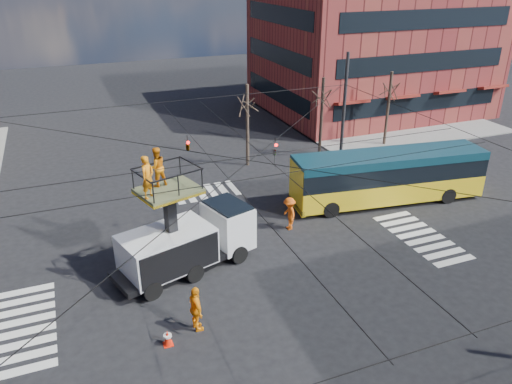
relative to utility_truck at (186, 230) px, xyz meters
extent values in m
plane|color=black|center=(2.57, -1.78, -2.07)|extent=(120.00, 120.00, 0.00)
cube|color=slate|center=(23.57, 19.22, -2.01)|extent=(18.00, 18.00, 0.12)
cube|color=maroon|center=(24.57, 22.22, 4.93)|extent=(20.00, 16.00, 14.00)
cube|color=black|center=(24.57, 14.22, 0.38)|extent=(17.00, 0.12, 1.58)
cube|color=black|center=(14.57, 22.22, 0.38)|extent=(0.12, 13.60, 1.58)
cube|color=black|center=(24.57, 14.22, 3.88)|extent=(17.00, 0.12, 1.57)
cube|color=black|center=(14.57, 22.22, 3.88)|extent=(0.12, 13.60, 1.57)
cube|color=black|center=(24.57, 14.22, 7.38)|extent=(17.00, 0.12, 1.57)
cube|color=black|center=(14.57, 22.22, 7.38)|extent=(0.12, 13.60, 1.57)
cylinder|color=#2D2D30|center=(14.57, 10.22, 1.93)|extent=(0.24, 0.24, 8.00)
cylinder|color=black|center=(2.57, 10.22, 3.63)|extent=(24.00, 0.03, 0.03)
cylinder|color=black|center=(2.57, -13.78, 3.63)|extent=(24.00, 0.03, 0.03)
cylinder|color=black|center=(14.57, -1.78, 3.63)|extent=(0.03, 24.00, 0.03)
cylinder|color=black|center=(2.57, -1.78, 3.83)|extent=(24.02, 24.02, 0.03)
cylinder|color=black|center=(2.57, -1.78, 3.83)|extent=(24.02, 24.02, 0.03)
cylinder|color=black|center=(2.57, -2.98, 3.53)|extent=(24.00, 0.03, 0.03)
cylinder|color=black|center=(2.57, -0.58, 3.53)|extent=(24.00, 0.03, 0.03)
cylinder|color=black|center=(1.37, -1.78, 3.43)|extent=(0.03, 24.00, 0.03)
cylinder|color=black|center=(3.77, -1.78, 3.43)|extent=(0.03, 24.00, 0.03)
imported|color=black|center=(5.07, 1.22, 3.03)|extent=(0.16, 0.20, 1.00)
imported|color=black|center=(1.07, 3.22, 3.28)|extent=(0.26, 1.24, 0.50)
cylinder|color=#382B21|center=(7.57, 11.72, 0.93)|extent=(0.24, 0.24, 6.00)
cylinder|color=#382B21|center=(13.57, 11.72, 0.93)|extent=(0.24, 0.24, 6.00)
cylinder|color=#382B21|center=(19.57, 11.72, 0.93)|extent=(0.24, 0.24, 6.00)
cube|color=black|center=(-0.18, -0.06, -1.52)|extent=(7.34, 4.12, 0.30)
cube|color=silver|center=(2.31, 0.68, -0.52)|extent=(2.41, 2.82, 2.20)
cube|color=black|center=(2.31, 0.68, 0.28)|extent=(2.19, 2.66, 0.80)
cube|color=silver|center=(-1.04, -0.32, -0.62)|extent=(4.74, 3.60, 1.80)
cylinder|color=black|center=(2.45, -0.47, -1.62)|extent=(0.96, 0.59, 0.90)
cylinder|color=black|center=(1.79, 1.73, -1.62)|extent=(0.96, 0.59, 0.90)
cylinder|color=black|center=(-0.04, -1.22, -1.62)|extent=(0.96, 0.59, 0.90)
cylinder|color=black|center=(-0.70, 0.98, -1.62)|extent=(0.96, 0.59, 0.90)
cylinder|color=black|center=(-2.14, -1.86, -1.62)|extent=(0.96, 0.59, 0.90)
cylinder|color=black|center=(-2.81, 0.35, -1.62)|extent=(0.96, 0.59, 0.90)
cube|color=black|center=(-0.75, -0.24, 0.84)|extent=(0.56, 0.56, 3.03)
cube|color=#4B5332|center=(-0.75, -0.24, 2.36)|extent=(3.09, 2.76, 0.12)
cube|color=yellow|center=(-0.75, -0.24, 2.24)|extent=(3.09, 2.76, 0.12)
imported|color=orange|center=(-1.70, -0.83, 3.36)|extent=(0.81, 0.80, 1.88)
imported|color=orange|center=(-1.11, 0.25, 3.33)|extent=(1.03, 0.89, 1.82)
cube|color=gold|center=(13.44, 2.73, -1.12)|extent=(12.19, 4.16, 1.30)
cube|color=black|center=(13.44, 2.73, 0.08)|extent=(12.18, 4.11, 1.10)
cube|color=#0E313D|center=(13.44, 2.73, 0.88)|extent=(12.19, 4.16, 0.50)
cube|color=gold|center=(7.62, 3.51, -0.47)|extent=(0.57, 2.48, 2.80)
cube|color=gold|center=(19.26, 1.96, -0.47)|extent=(0.57, 2.48, 2.80)
cube|color=black|center=(7.57, 3.52, -1.62)|extent=(0.49, 2.60, 0.30)
cube|color=gold|center=(7.72, 3.50, 0.78)|extent=(0.31, 1.60, 0.35)
cylinder|color=black|center=(9.14, 2.12, -1.57)|extent=(1.03, 0.43, 1.00)
cylinder|color=black|center=(9.45, 4.46, -1.57)|extent=(1.03, 0.43, 1.00)
cylinder|color=black|center=(16.84, 1.09, -1.57)|extent=(1.03, 0.43, 1.00)
cylinder|color=black|center=(17.15, 3.43, -1.57)|extent=(1.03, 0.43, 1.00)
cone|color=red|center=(-2.16, -5.03, -1.73)|extent=(0.36, 0.36, 0.68)
imported|color=orange|center=(-0.85, -4.58, -1.06)|extent=(0.59, 1.22, 2.02)
imported|color=#D14E0D|center=(6.24, 1.72, -1.11)|extent=(0.81, 1.29, 1.92)
camera|label=1|loc=(-4.61, -20.51, 11.58)|focal=35.00mm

